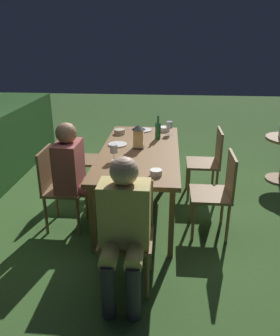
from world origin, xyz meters
The scene contains 19 objects.
ground_plane centered at (0.00, 0.00, 0.00)m, with size 16.00×16.00×0.00m, color #385B28.
dining_table centered at (0.00, 0.00, 0.69)m, with size 1.94×0.86×0.75m.
chair_side_right_b centered at (0.44, 0.82, 0.49)m, with size 0.42×0.40×0.87m.
chair_side_right_a centered at (-0.44, 0.82, 0.49)m, with size 0.42×0.40×0.87m.
person_in_rust centered at (-0.44, 0.63, 0.64)m, with size 0.38×0.47×1.15m.
chair_side_left_b centered at (0.44, -0.82, 0.49)m, with size 0.42×0.40×0.87m.
chair_side_left_a centered at (-0.44, -0.82, 0.49)m, with size 0.42×0.40×0.87m.
chair_head_near centered at (-1.22, 0.00, 0.49)m, with size 0.40×0.42×0.87m.
person_in_mustard centered at (-1.42, 0.00, 0.64)m, with size 0.48×0.38×1.15m.
lantern_centerpiece centered at (0.05, 0.02, 0.89)m, with size 0.15×0.15×0.27m.
green_bottle_on_table centered at (0.42, -0.18, 0.86)m, with size 0.07×0.07×0.29m.
wine_glass_a centered at (-0.37, 0.23, 0.86)m, with size 0.08×0.08×0.17m.
wine_glass_b centered at (0.63, -0.32, 0.86)m, with size 0.08×0.08×0.17m.
wine_glass_c centered at (-0.81, 0.06, 0.86)m, with size 0.08×0.08×0.17m.
plate_a centered at (0.78, 0.02, 0.75)m, with size 0.22×0.22×0.01m, color white.
plate_b centered at (0.14, 0.27, 0.75)m, with size 0.22×0.22×0.01m, color white.
bowl_olives centered at (0.60, 0.31, 0.78)m, with size 0.14×0.14×0.06m.
bowl_bread centered at (0.79, -0.25, 0.78)m, with size 0.14×0.14×0.06m.
bowl_salad centered at (-0.72, -0.21, 0.78)m, with size 0.11×0.11×0.06m.
Camera 1 is at (-3.52, -0.30, 1.95)m, focal length 35.67 mm.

